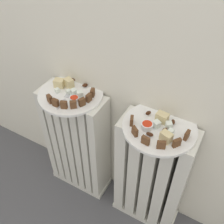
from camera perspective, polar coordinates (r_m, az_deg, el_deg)
name	(u,v)px	position (r m, az deg, el deg)	size (l,w,h in m)	color
radiator_left	(78,144)	(1.41, -7.57, -7.00)	(0.34, 0.14, 0.66)	silver
radiator_right	(151,177)	(1.29, 8.48, -13.98)	(0.34, 0.14, 0.66)	silver
plate_left	(71,94)	(1.17, -9.06, 3.91)	(0.29, 0.29, 0.01)	white
plate_right	(159,127)	(1.02, 10.40, -3.33)	(0.29, 0.29, 0.01)	white
dark_cake_slice_left_0	(50,99)	(1.13, -13.57, 2.81)	(0.03, 0.02, 0.04)	#56351E
dark_cake_slice_left_1	(56,103)	(1.10, -12.33, 1.99)	(0.03, 0.02, 0.04)	#56351E
dark_cake_slice_left_2	(64,105)	(1.08, -10.56, 1.57)	(0.03, 0.02, 0.04)	#56351E
dark_cake_slice_left_3	(73,105)	(1.08, -8.55, 1.64)	(0.03, 0.02, 0.04)	#56351E
dark_cake_slice_left_4	(82,102)	(1.09, -6.63, 2.20)	(0.03, 0.02, 0.04)	#56351E
dark_cake_slice_left_5	(89,98)	(1.11, -5.14, 3.14)	(0.03, 0.02, 0.04)	#56351E
dark_cake_slice_left_6	(93,93)	(1.13, -4.31, 4.29)	(0.03, 0.02, 0.04)	#56351E
marble_cake_slice_left_0	(69,83)	(1.19, -9.44, 6.28)	(0.04, 0.03, 0.04)	beige
marble_cake_slice_left_1	(59,83)	(1.21, -11.55, 6.26)	(0.04, 0.04, 0.04)	beige
turkish_delight_left_0	(80,94)	(1.14, -7.13, 3.97)	(0.02, 0.02, 0.02)	white
turkish_delight_left_1	(68,92)	(1.16, -9.57, 4.41)	(0.02, 0.02, 0.02)	white
turkish_delight_left_2	(57,90)	(1.18, -11.94, 4.66)	(0.02, 0.02, 0.02)	white
turkish_delight_left_3	(74,92)	(1.16, -8.43, 4.45)	(0.02, 0.02, 0.02)	white
medjool_date_left_0	(73,79)	(1.24, -8.56, 7.15)	(0.03, 0.02, 0.02)	#3D1E0F
medjool_date_left_1	(85,85)	(1.20, -5.97, 5.90)	(0.03, 0.02, 0.01)	#3D1E0F
jam_bowl_left	(74,99)	(1.12, -8.32, 2.89)	(0.04, 0.04, 0.02)	white
dark_cake_slice_right_0	(132,121)	(1.00, 4.37, -1.91)	(0.03, 0.01, 0.03)	#56351E
dark_cake_slice_right_1	(135,131)	(0.96, 5.05, -4.26)	(0.03, 0.01, 0.03)	#56351E
dark_cake_slice_right_2	(146,140)	(0.94, 7.41, -6.23)	(0.03, 0.01, 0.03)	#56351E
dark_cake_slice_right_3	(161,145)	(0.93, 10.80, -7.12)	(0.03, 0.01, 0.03)	#56351E
dark_cake_slice_right_4	(177,143)	(0.95, 14.08, -6.60)	(0.03, 0.01, 0.03)	#56351E
dark_cake_slice_right_5	(187,135)	(0.98, 16.18, -4.92)	(0.03, 0.01, 0.03)	#56351E
marble_cake_slice_right_0	(162,118)	(1.03, 10.96, -1.20)	(0.05, 0.03, 0.04)	beige
marble_cake_slice_right_1	(166,137)	(0.96, 11.83, -5.38)	(0.04, 0.03, 0.04)	beige
turkish_delight_right_0	(156,124)	(1.01, 9.75, -2.64)	(0.03, 0.03, 0.03)	white
turkish_delight_right_1	(171,132)	(0.99, 12.79, -4.24)	(0.02, 0.02, 0.02)	white
turkish_delight_right_2	(169,125)	(1.01, 12.37, -2.79)	(0.02, 0.02, 0.02)	white
medjool_date_right_0	(150,134)	(0.97, 8.31, -4.87)	(0.03, 0.01, 0.01)	#3D1E0F
medjool_date_right_1	(148,113)	(1.05, 8.02, -0.20)	(0.02, 0.01, 0.02)	#3D1E0F
medjool_date_right_2	(173,122)	(1.03, 13.25, -2.16)	(0.03, 0.02, 0.02)	#3D1E0F
medjool_date_right_3	(165,130)	(1.00, 11.58, -3.89)	(0.02, 0.02, 0.01)	#3D1E0F
jam_bowl_right	(147,126)	(0.99, 7.71, -2.98)	(0.05, 0.05, 0.02)	white
fork	(64,100)	(1.13, -10.58, 2.53)	(0.03, 0.11, 0.00)	#B7B7BC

